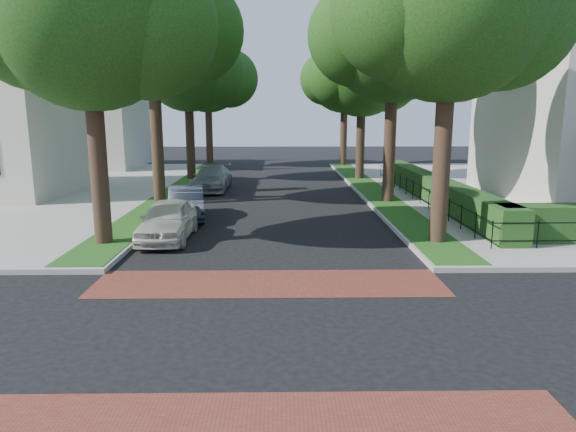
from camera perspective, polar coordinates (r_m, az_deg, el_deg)
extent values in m
plane|color=black|center=(10.37, -2.52, -13.17)|extent=(120.00, 120.00, 0.00)
cube|color=maroon|center=(13.35, -2.13, -7.46)|extent=(9.00, 2.20, 0.01)
cube|color=#1B4614|center=(29.28, 9.18, 3.01)|extent=(1.60, 29.80, 0.02)
cube|color=#1B4614|center=(29.40, -12.05, 2.94)|extent=(1.60, 29.80, 0.02)
cylinder|color=black|center=(17.25, 16.90, 9.24)|extent=(0.56, 0.56, 7.35)
sphere|color=#0F3911|center=(18.36, 22.66, 19.91)|extent=(4.65, 4.65, 4.65)
sphere|color=#0F3911|center=(16.93, 12.48, 21.63)|extent=(4.34, 4.34, 4.34)
cylinder|color=black|center=(24.99, 11.33, 10.39)|extent=(0.56, 0.56, 7.70)
sphere|color=#0F3911|center=(25.27, 11.71, 19.65)|extent=(6.60, 6.60, 6.60)
sphere|color=#0F3911|center=(25.94, 15.65, 18.36)|extent=(4.95, 4.95, 4.95)
sphere|color=#0F3911|center=(24.74, 7.83, 19.25)|extent=(4.62, 4.62, 4.62)
sphere|color=#0F3911|center=(26.96, 11.17, 20.20)|extent=(4.29, 4.29, 4.29)
cylinder|color=black|center=(33.85, 8.09, 9.78)|extent=(0.56, 0.56, 6.65)
sphere|color=#0F3911|center=(33.95, 8.26, 15.72)|extent=(5.80, 5.80, 5.80)
sphere|color=#0F3911|center=(34.49, 10.87, 14.90)|extent=(4.35, 4.35, 4.35)
sphere|color=#0F3911|center=(33.54, 5.76, 15.32)|extent=(4.06, 4.06, 4.06)
sphere|color=#0F3911|center=(35.44, 8.07, 16.34)|extent=(3.77, 3.77, 3.77)
cylinder|color=black|center=(42.76, 6.22, 10.35)|extent=(0.56, 0.56, 7.00)
sphere|color=#0F3911|center=(42.87, 6.33, 15.30)|extent=(6.00, 6.00, 6.00)
sphere|color=#0F3911|center=(43.37, 8.50, 14.66)|extent=(4.50, 4.50, 4.50)
sphere|color=#0F3911|center=(42.49, 4.28, 14.96)|extent=(4.20, 4.20, 4.20)
sphere|color=#0F3911|center=(44.40, 6.23, 15.80)|extent=(3.90, 3.90, 3.90)
cylinder|color=black|center=(17.45, -20.52, 8.46)|extent=(0.56, 0.56, 7.00)
sphere|color=#0F3911|center=(17.70, -21.40, 20.49)|extent=(6.00, 6.00, 6.00)
sphere|color=#0F3911|center=(17.45, -15.54, 19.64)|extent=(4.50, 4.50, 4.50)
sphere|color=#0F3911|center=(18.02, -26.28, 18.97)|extent=(4.20, 4.20, 4.20)
sphere|color=#0F3911|center=(19.16, -19.55, 21.36)|extent=(3.90, 3.90, 3.90)
cylinder|color=black|center=(25.12, -14.47, 10.66)|extent=(0.56, 0.56, 8.05)
sphere|color=#0F3911|center=(25.46, -14.97, 20.26)|extent=(6.40, 6.40, 6.40)
sphere|color=#0F3911|center=(25.35, -10.65, 19.57)|extent=(4.80, 4.80, 4.80)
sphere|color=#0F3911|center=(25.63, -18.73, 19.32)|extent=(4.48, 4.48, 4.48)
sphere|color=#0F3911|center=(27.06, -13.94, 20.83)|extent=(4.16, 4.16, 4.16)
cylinder|color=black|center=(33.95, -10.87, 9.87)|extent=(0.56, 0.56, 6.86)
sphere|color=#0F3911|center=(34.07, -11.10, 15.98)|extent=(5.60, 5.60, 5.60)
sphere|color=#0F3911|center=(34.10, -8.34, 15.38)|extent=(4.20, 4.20, 4.20)
sphere|color=#0F3911|center=(34.11, -13.54, 15.36)|extent=(3.92, 3.92, 3.92)
sphere|color=#0F3911|center=(35.47, -10.56, 16.61)|extent=(3.64, 3.64, 3.64)
cylinder|color=black|center=(42.84, -8.79, 10.38)|extent=(0.56, 0.56, 7.14)
sphere|color=#0F3911|center=(42.95, -8.95, 15.41)|extent=(6.20, 6.20, 6.20)
sphere|color=#0F3911|center=(43.03, -6.55, 14.93)|extent=(4.65, 4.65, 4.65)
sphere|color=#0F3911|center=(42.97, -11.09, 14.94)|extent=(4.34, 4.34, 4.34)
sphere|color=#0F3911|center=(44.51, -8.55, 15.92)|extent=(4.03, 4.03, 4.03)
cube|color=#153A14|center=(25.78, 15.84, 2.95)|extent=(1.00, 18.00, 1.20)
cube|color=maroon|center=(29.27, -29.01, 18.13)|extent=(0.80, 0.80, 3.64)
cube|color=beige|center=(44.36, -22.04, 9.31)|extent=(9.00, 8.00, 6.50)
cube|color=maroon|center=(42.15, -19.80, 16.32)|extent=(0.80, 0.80, 3.64)
imported|color=beige|center=(18.19, -13.23, -0.44)|extent=(1.66, 4.09, 1.39)
imported|color=#1E242D|center=(21.69, -11.22, 1.42)|extent=(2.08, 4.20, 1.32)
imported|color=gray|center=(29.63, -8.45, 4.17)|extent=(2.02, 4.81, 1.39)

